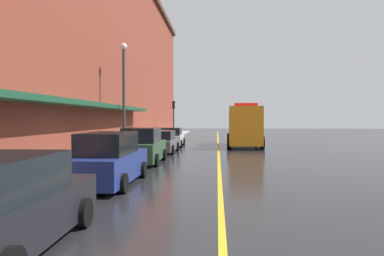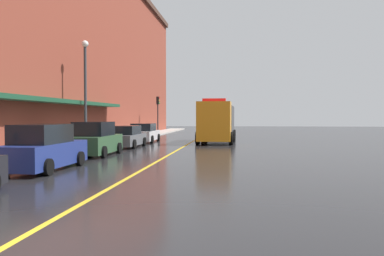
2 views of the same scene
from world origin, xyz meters
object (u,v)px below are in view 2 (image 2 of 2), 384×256
Objects in this scene: parked_car_1 at (44,149)px; utility_truck at (217,122)px; traffic_light_near at (158,108)px; parking_meter_1 at (81,135)px; street_lamp_left at (85,82)px; parked_car_4 at (144,133)px; parked_car_2 at (95,140)px; parked_car_3 at (127,137)px.

utility_truck reaches higher than parked_car_1.
parking_meter_1 is at bearing -90.16° from traffic_light_near.
utility_truck is 1.13× the size of street_lamp_left.
parked_car_4 is at bearing -86.73° from utility_truck.
parked_car_2 is 5.33m from street_lamp_left.
parked_car_1 is 30.16m from traffic_light_near.
parked_car_2 is 1.01× the size of traffic_light_near.
utility_truck is (6.11, 17.89, 0.82)m from parked_car_1.
street_lamp_left reaches higher than parked_car_3.
parked_car_4 is at bearing -83.98° from traffic_light_near.
parked_car_1 is at bearing -87.43° from traffic_light_near.
parked_car_2 is 3.28× the size of parking_meter_1.
parked_car_3 is at bearing 179.72° from parked_car_4.
parked_car_2 is 1.87m from parking_meter_1.
parking_meter_1 is at bearing 10.99° from parked_car_1.
parked_car_4 is 0.69× the size of street_lamp_left.
utility_truck is 1.82× the size of traffic_light_near.
utility_truck is 12.90m from parking_meter_1.
traffic_light_near reaches higher than parked_car_4.
utility_truck is at bearing 45.51° from street_lamp_left.
parked_car_1 is 6.11m from parked_car_2.
utility_truck is at bearing -18.62° from parked_car_1.
parked_car_2 is 0.56× the size of utility_truck.
street_lamp_left is (-2.01, 9.62, 3.53)m from parked_car_1.
parked_car_4 is 10.38m from parking_meter_1.
parked_car_3 is (0.04, 12.04, -0.14)m from parked_car_1.
parked_car_1 is 1.12× the size of traffic_light_near.
utility_truck is at bearing -45.31° from parked_car_3.
parked_car_2 reaches higher than parked_car_4.
parked_car_3 is 0.65× the size of street_lamp_left.
street_lamp_left reaches higher than parked_car_1.
traffic_light_near is (0.66, 20.42, -1.24)m from street_lamp_left.
utility_truck is at bearing -27.91° from parked_car_2.
parked_car_2 is (-0.10, 6.11, 0.01)m from parked_car_1.
parked_car_2 reaches higher than parked_car_1.
street_lamp_left is (-1.96, -8.09, 3.65)m from parked_car_4.
parked_car_2 is 0.97× the size of parked_car_3.
street_lamp_left reaches higher than parking_meter_1.
utility_truck reaches higher than parked_car_4.
parked_car_1 is 1.11× the size of parked_car_2.
parking_meter_1 is at bearing -34.04° from utility_truck.
parked_car_4 reaches higher than parked_car_3.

